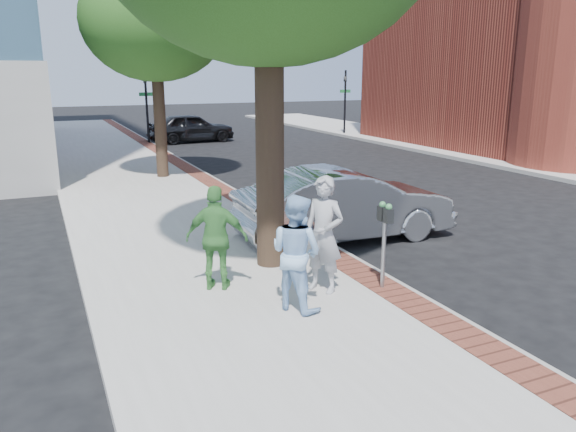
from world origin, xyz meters
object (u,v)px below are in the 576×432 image
person_gray (324,235)px  sedan_silver (345,204)px  person_green (217,238)px  bg_car (191,128)px  person_officer (296,253)px  parking_meter (385,227)px

person_gray → sedan_silver: (2.04, 2.86, -0.30)m
person_green → bg_car: (5.17, 21.42, -0.25)m
person_officer → sedan_silver: 4.33m
person_green → sedan_silver: person_green is taller
person_officer → sedan_silver: size_ratio=0.36×
person_officer → person_green: bearing=6.2°
bg_car → person_green: bearing=163.4°
person_officer → bg_car: 23.09m
person_gray → bg_car: 22.51m
parking_meter → sedan_silver: parking_meter is taller
parking_meter → sedan_silver: bearing=71.3°
parking_meter → person_gray: 1.02m
person_gray → sedan_silver: size_ratio=0.39×
sedan_silver → bg_car: 19.42m
parking_meter → person_officer: (-1.68, -0.15, -0.16)m
parking_meter → bg_car: bearing=83.3°
person_green → sedan_silver: size_ratio=0.36×
sedan_silver → person_green: bearing=121.2°
person_officer → bg_car: person_officer is taller
parking_meter → bg_car: 22.69m
parking_meter → person_green: 2.77m
person_gray → person_officer: bearing=-89.6°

